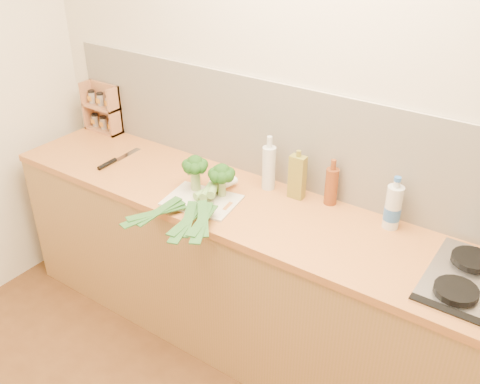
# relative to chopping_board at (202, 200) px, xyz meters

# --- Properties ---
(room_shell) EXTENTS (3.50, 3.50, 3.50)m
(room_shell) POSITION_rel_chopping_board_xyz_m (0.38, 0.41, 0.26)
(room_shell) COLOR beige
(room_shell) RESTS_ON ground
(counter) EXTENTS (3.20, 0.62, 0.90)m
(counter) POSITION_rel_chopping_board_xyz_m (0.38, 0.12, -0.45)
(counter) COLOR #A47644
(counter) RESTS_ON ground
(chopping_board) EXTENTS (0.39, 0.31, 0.01)m
(chopping_board) POSITION_rel_chopping_board_xyz_m (0.00, 0.00, 0.00)
(chopping_board) COLOR beige
(chopping_board) RESTS_ON counter
(broccoli_left) EXTENTS (0.13, 0.14, 0.19)m
(broccoli_left) POSITION_rel_chopping_board_xyz_m (-0.09, 0.07, 0.14)
(broccoli_left) COLOR #8BA761
(broccoli_left) RESTS_ON chopping_board
(broccoli_right) EXTENTS (0.14, 0.14, 0.18)m
(broccoli_right) POSITION_rel_chopping_board_xyz_m (0.06, 0.09, 0.12)
(broccoli_right) COLOR #8BA761
(broccoli_right) RESTS_ON chopping_board
(leek_front) EXTENTS (0.22, 0.67, 0.04)m
(leek_front) POSITION_rel_chopping_board_xyz_m (-0.02, -0.03, 0.03)
(leek_front) COLOR white
(leek_front) RESTS_ON chopping_board
(leek_mid) EXTENTS (0.25, 0.61, 0.04)m
(leek_mid) POSITION_rel_chopping_board_xyz_m (0.04, -0.05, 0.05)
(leek_mid) COLOR white
(leek_mid) RESTS_ON chopping_board
(leek_back) EXTENTS (0.35, 0.61, 0.04)m
(leek_back) POSITION_rel_chopping_board_xyz_m (0.08, -0.03, 0.06)
(leek_back) COLOR white
(leek_back) RESTS_ON chopping_board
(chefs_knife) EXTENTS (0.05, 0.33, 0.02)m
(chefs_knife) POSITION_rel_chopping_board_xyz_m (-0.69, 0.05, 0.00)
(chefs_knife) COLOR silver
(chefs_knife) RESTS_ON counter
(spice_rack) EXTENTS (0.26, 0.10, 0.31)m
(spice_rack) POSITION_rel_chopping_board_xyz_m (-1.07, 0.36, 0.13)
(spice_rack) COLOR #BD7C51
(spice_rack) RESTS_ON counter
(oil_tin) EXTENTS (0.08, 0.05, 0.26)m
(oil_tin) POSITION_rel_chopping_board_xyz_m (0.37, 0.31, 0.11)
(oil_tin) COLOR olive
(oil_tin) RESTS_ON counter
(glass_bottle) EXTENTS (0.07, 0.07, 0.29)m
(glass_bottle) POSITION_rel_chopping_board_xyz_m (0.20, 0.31, 0.12)
(glass_bottle) COLOR silver
(glass_bottle) RESTS_ON counter
(amber_bottle) EXTENTS (0.06, 0.06, 0.24)m
(amber_bottle) POSITION_rel_chopping_board_xyz_m (0.54, 0.35, 0.09)
(amber_bottle) COLOR brown
(amber_bottle) RESTS_ON counter
(water_bottle) EXTENTS (0.08, 0.08, 0.24)m
(water_bottle) POSITION_rel_chopping_board_xyz_m (0.86, 0.32, 0.09)
(water_bottle) COLOR silver
(water_bottle) RESTS_ON counter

